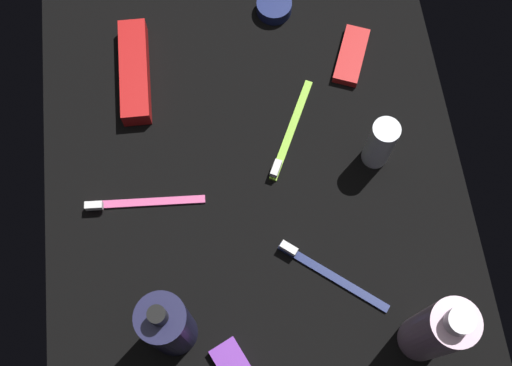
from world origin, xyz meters
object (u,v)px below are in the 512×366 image
object	(u,v)px
snack_bar_red	(351,56)
cream_tin_left	(274,7)
toothbrush_pink	(138,204)
toothbrush_lime	(289,135)
toothbrush_navy	(326,272)
deodorant_stick	(380,144)
toothpaste_box_red	(135,72)
lotion_bottle	(168,325)
bodywash_bottle	(437,331)

from	to	relation	value
snack_bar_red	cream_tin_left	distance (cm)	15.57
toothbrush_pink	cream_tin_left	size ratio (longest dim) A/B	3.04
toothbrush_pink	toothbrush_lime	world-z (taller)	same
toothbrush_navy	deodorant_stick	bearing A→B (deg)	-31.28
toothpaste_box_red	lotion_bottle	bearing A→B (deg)	-174.45
toothpaste_box_red	toothbrush_lime	bearing A→B (deg)	-118.94
toothbrush_pink	toothbrush_navy	xyz separation A→B (cm)	(-13.83, -26.43, 0.00)
deodorant_stick	toothpaste_box_red	size ratio (longest dim) A/B	0.58
toothbrush_navy	cream_tin_left	bearing A→B (deg)	1.82
lotion_bottle	toothbrush_navy	distance (cm)	24.34
toothbrush_lime	bodywash_bottle	bearing A→B (deg)	-157.60
lotion_bottle	toothpaste_box_red	size ratio (longest dim) A/B	1.05
lotion_bottle	toothbrush_navy	size ratio (longest dim) A/B	1.25
lotion_bottle	cream_tin_left	size ratio (longest dim) A/B	3.11
lotion_bottle	toothbrush_pink	xyz separation A→B (cm)	(19.56, 3.97, -7.42)
toothbrush_navy	toothpaste_box_red	bearing A→B (deg)	35.31
toothbrush_lime	toothbrush_navy	world-z (taller)	same
lotion_bottle	cream_tin_left	xyz separation A→B (cm)	(51.30, -21.01, -6.94)
toothbrush_lime	cream_tin_left	distance (cm)	23.36
snack_bar_red	lotion_bottle	bearing A→B (deg)	164.12
lotion_bottle	toothbrush_lime	size ratio (longest dim) A/B	1.11
toothbrush_pink	toothpaste_box_red	world-z (taller)	toothpaste_box_red
lotion_bottle	toothbrush_pink	world-z (taller)	lotion_bottle
toothbrush_lime	cream_tin_left	size ratio (longest dim) A/B	2.80
deodorant_stick	toothbrush_navy	xyz separation A→B (cm)	(-17.12, 10.41, -4.53)
toothbrush_lime	snack_bar_red	bearing A→B (deg)	-43.71
bodywash_bottle	deodorant_stick	size ratio (longest dim) A/B	1.95
deodorant_stick	toothbrush_pink	distance (cm)	37.26
deodorant_stick	toothbrush_pink	size ratio (longest dim) A/B	0.57
toothbrush_navy	snack_bar_red	xyz separation A→B (cm)	(34.88, -9.87, 0.14)
toothbrush_navy	lotion_bottle	bearing A→B (deg)	104.30
bodywash_bottle	toothbrush_navy	xyz separation A→B (cm)	(10.89, 11.42, -8.65)
toothbrush_lime	deodorant_stick	bearing A→B (deg)	-111.99
lotion_bottle	snack_bar_red	distance (cm)	52.41
toothbrush_pink	bodywash_bottle	bearing A→B (deg)	-123.15
lotion_bottle	snack_bar_red	world-z (taller)	lotion_bottle
bodywash_bottle	cream_tin_left	size ratio (longest dim) A/B	3.38
lotion_bottle	bodywash_bottle	distance (cm)	34.30
lotion_bottle	toothpaste_box_red	bearing A→B (deg)	4.03
bodywash_bottle	snack_bar_red	distance (cm)	46.58
snack_bar_red	toothbrush_lime	bearing A→B (deg)	158.93
toothbrush_lime	toothbrush_navy	size ratio (longest dim) A/B	1.12
toothbrush_lime	snack_bar_red	world-z (taller)	toothbrush_lime
toothpaste_box_red	bodywash_bottle	bearing A→B (deg)	-140.25
toothpaste_box_red	cream_tin_left	xyz separation A→B (cm)	(9.73, -23.94, -0.51)
bodywash_bottle	cream_tin_left	xyz separation A→B (cm)	(56.46, 12.87, -8.17)
lotion_bottle	snack_bar_red	xyz separation A→B (cm)	(40.60, -32.33, -7.27)
toothbrush_pink	toothpaste_box_red	bearing A→B (deg)	-2.71
toothbrush_navy	snack_bar_red	world-z (taller)	toothbrush_navy
toothbrush_navy	toothpaste_box_red	xyz separation A→B (cm)	(35.85, 25.39, 0.99)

